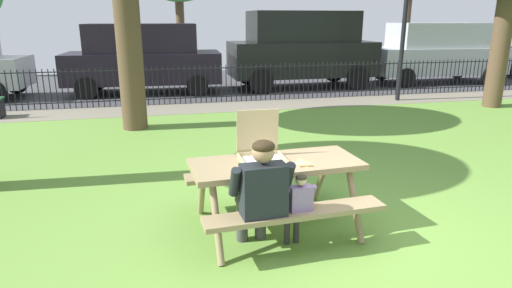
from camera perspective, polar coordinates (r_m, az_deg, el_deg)
The scene contains 13 objects.
ground at distance 6.50m, azimuth 4.84°, elevation -4.13°, with size 28.00×12.07×0.02m, color olive.
cobblestone_walkway at distance 11.51m, azimuth -3.31°, elevation 4.90°, with size 28.00×1.40×0.01m, color gray.
street_asphalt at distance 15.91m, azimuth -6.14°, elevation 7.96°, with size 28.00×7.62×0.01m, color #424247.
picnic_table_foreground at distance 4.69m, azimuth 2.61°, elevation -4.30°, with size 1.88×1.58×0.79m.
pizza_box_open at distance 4.65m, azimuth 0.61°, elevation -0.61°, with size 0.47×0.50×0.52m.
pizza_slice_on_table at distance 4.59m, azimuth 6.23°, elevation -2.49°, with size 0.15×0.27×0.02m.
adult_at_table at distance 4.13m, azimuth 0.58°, elevation -6.30°, with size 0.62×0.61×1.19m.
child_at_table at distance 4.28m, azimuth 5.51°, elevation -7.76°, with size 0.32×0.31×0.83m.
iron_fence_streetside at distance 12.10m, azimuth -3.93°, elevation 7.96°, with size 21.50×0.03×1.02m.
lamp_post_walkway at distance 12.84m, azimuth 19.04°, elevation 16.87°, with size 0.28×0.28×4.26m.
parked_car_center at distance 13.92m, azimuth -14.51°, elevation 10.96°, with size 4.70×2.16×2.08m.
parked_car_right at distance 14.70m, azimuth 6.02°, elevation 12.44°, with size 4.71×2.08×2.46m.
parked_car_far_right at distance 17.02m, azimuth 22.55°, elevation 11.12°, with size 4.70×2.16×2.08m.
Camera 1 is at (-1.91, -3.76, 2.24)m, focal length 30.55 mm.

